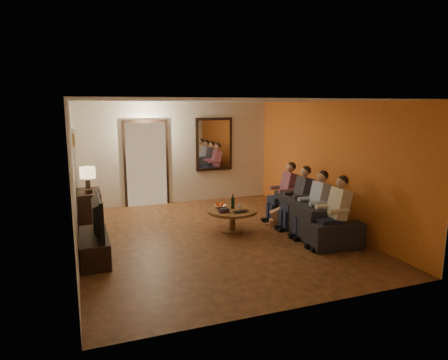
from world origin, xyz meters
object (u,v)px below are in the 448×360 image
object	(u,v)px
table_lamp	(88,180)
person_c	(300,200)
bowl	(220,206)
sofa	(312,215)
laptop	(242,212)
tv	(92,216)
wine_bottle	(233,201)
person_a	(335,215)
dresser	(90,210)
dog	(282,213)
person_d	(286,194)
person_b	(317,207)
tv_stand	(94,247)
coffee_table	(232,221)

from	to	relation	value
table_lamp	person_c	world-z (taller)	table_lamp
table_lamp	bowl	world-z (taller)	table_lamp
sofa	laptop	world-z (taller)	sofa
tv	wine_bottle	distance (m)	2.83
laptop	table_lamp	bearing A→B (deg)	144.65
person_a	person_c	distance (m)	1.20
dresser	dog	size ratio (longest dim) A/B	1.59
person_c	dog	bearing A→B (deg)	137.98
tv	person_d	world-z (taller)	person_d
person_b	person_c	world-z (taller)	same
person_a	dog	world-z (taller)	person_a
tv_stand	laptop	distance (m)	2.82
dresser	coffee_table	xyz separation A→B (m)	(2.69, -1.22, -0.17)
coffee_table	wine_bottle	world-z (taller)	wine_bottle
person_a	coffee_table	size ratio (longest dim) A/B	1.20
tv_stand	dog	xyz separation A→B (m)	(3.79, 0.57, 0.07)
person_c	sofa	bearing A→B (deg)	-71.57
coffee_table	laptop	world-z (taller)	laptop
person_a	bowl	xyz separation A→B (m)	(-1.57, 1.70, -0.12)
tv_stand	laptop	xyz separation A→B (m)	(2.79, 0.32, 0.25)
person_b	laptop	xyz separation A→B (m)	(-1.29, 0.60, -0.14)
sofa	bowl	xyz separation A→B (m)	(-1.67, 0.80, 0.13)
tv	sofa	size ratio (longest dim) A/B	0.48
tv_stand	person_c	bearing A→B (deg)	4.42
person_c	tv	bearing A→B (deg)	-175.58
person_d	dresser	bearing A→B (deg)	167.54
table_lamp	tv	xyz separation A→B (m)	(0.00, -1.60, -0.31)
person_a	person_d	distance (m)	1.80
laptop	bowl	bearing A→B (deg)	108.51
tv_stand	laptop	bearing A→B (deg)	6.53
person_a	person_b	size ratio (longest dim) A/B	1.00
table_lamp	person_a	bearing A→B (deg)	-31.31
coffee_table	wine_bottle	bearing A→B (deg)	63.43
tv_stand	person_d	distance (m)	4.20
person_b	coffee_table	size ratio (longest dim) A/B	1.20
sofa	coffee_table	distance (m)	1.61
table_lamp	bowl	distance (m)	2.69
person_b	bowl	bearing A→B (deg)	144.90
person_d	table_lamp	bearing A→B (deg)	170.52
dresser	tv	size ratio (longest dim) A/B	0.78
person_c	tv_stand	bearing A→B (deg)	-175.58
table_lamp	wine_bottle	xyz separation A→B (m)	(2.74, -0.90, -0.45)
person_a	person_c	bearing A→B (deg)	90.00
sofa	person_d	world-z (taller)	person_d
person_c	laptop	xyz separation A→B (m)	(-1.29, 0.00, -0.14)
sofa	wine_bottle	bearing A→B (deg)	71.33
tv	person_b	size ratio (longest dim) A/B	0.95
dog	wine_bottle	bearing A→B (deg)	-165.35
person_b	person_c	distance (m)	0.60
table_lamp	coffee_table	distance (m)	2.99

